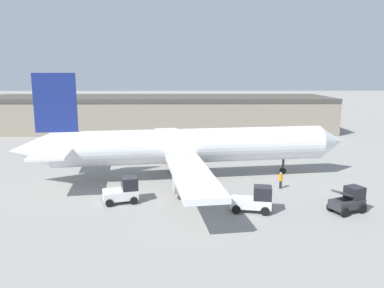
% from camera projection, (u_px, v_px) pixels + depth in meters
% --- Properties ---
extents(ground_plane, '(400.00, 400.00, 0.00)m').
position_uv_depth(ground_plane, '(192.00, 177.00, 42.59)').
color(ground_plane, gray).
extents(terminal_building, '(69.63, 16.82, 6.95)m').
position_uv_depth(terminal_building, '(157.00, 113.00, 77.00)').
color(terminal_building, gray).
rests_on(terminal_building, ground_plane).
extents(airplane, '(37.67, 33.37, 11.73)m').
position_uv_depth(airplane, '(184.00, 146.00, 41.76)').
color(airplane, white).
rests_on(airplane, ground_plane).
extents(ground_crew_worker, '(0.38, 0.38, 1.72)m').
position_uv_depth(ground_crew_worker, '(281.00, 180.00, 38.45)').
color(ground_crew_worker, '#1E2338').
rests_on(ground_crew_worker, ground_plane).
extents(baggage_tug, '(3.66, 2.36, 2.27)m').
position_uv_depth(baggage_tug, '(255.00, 200.00, 32.02)').
color(baggage_tug, silver).
rests_on(baggage_tug, ground_plane).
extents(belt_loader_truck, '(3.34, 2.79, 2.18)m').
position_uv_depth(belt_loader_truck, '(349.00, 200.00, 31.95)').
color(belt_loader_truck, '#2D2D33').
rests_on(belt_loader_truck, ground_plane).
extents(pushback_tug, '(3.52, 2.90, 2.33)m').
position_uv_depth(pushback_tug, '(123.00, 191.00, 34.41)').
color(pushback_tug, silver).
rests_on(pushback_tug, ground_plane).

